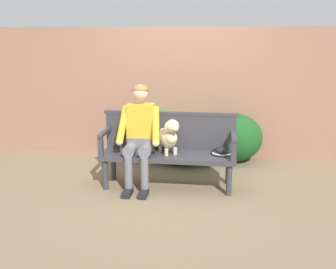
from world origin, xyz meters
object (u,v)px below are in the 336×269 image
(garden_bench, at_px, (168,158))
(baseball_glove, at_px, (223,150))
(dog_on_bench, at_px, (169,136))
(person_seated, at_px, (140,132))
(tennis_racket, at_px, (221,153))

(garden_bench, xyz_separation_m, baseball_glove, (0.70, 0.09, 0.10))
(dog_on_bench, relative_size, baseball_glove, 2.12)
(person_seated, distance_m, tennis_racket, 1.06)
(person_seated, height_order, baseball_glove, person_seated)
(garden_bench, height_order, tennis_racket, tennis_racket)
(garden_bench, distance_m, dog_on_bench, 0.29)
(garden_bench, height_order, baseball_glove, baseball_glove)
(person_seated, bearing_deg, tennis_racket, 5.49)
(baseball_glove, bearing_deg, tennis_racket, -176.93)
(garden_bench, relative_size, tennis_racket, 3.08)
(dog_on_bench, relative_size, tennis_racket, 0.84)
(person_seated, bearing_deg, baseball_glove, 5.33)
(tennis_racket, xyz_separation_m, baseball_glove, (0.04, 0.00, 0.04))
(garden_bench, height_order, person_seated, person_seated)
(garden_bench, distance_m, person_seated, 0.49)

